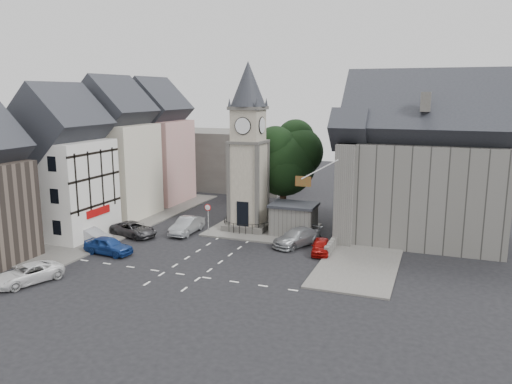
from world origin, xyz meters
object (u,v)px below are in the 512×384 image
at_px(clock_tower, 248,148).
at_px(pedestrian, 351,229).
at_px(car_east_red, 321,246).
at_px(stone_shelter, 294,219).
at_px(car_west_blue, 108,246).

height_order(clock_tower, pedestrian, clock_tower).
bearing_deg(car_east_red, pedestrian, 63.66).
relative_size(clock_tower, car_east_red, 4.50).
distance_m(car_east_red, pedestrian, 5.75).
xyz_separation_m(stone_shelter, pedestrian, (5.31, 1.01, -0.68)).
relative_size(car_east_red, pedestrian, 2.07).
bearing_deg(car_east_red, car_west_blue, -169.02).
bearing_deg(stone_shelter, pedestrian, 10.80).
bearing_deg(pedestrian, car_east_red, 73.51).
distance_m(clock_tower, stone_shelter, 8.15).
distance_m(clock_tower, pedestrian, 12.45).
relative_size(car_west_blue, pedestrian, 2.49).
bearing_deg(stone_shelter, car_west_blue, -139.90).
bearing_deg(clock_tower, car_west_blue, -125.59).
xyz_separation_m(car_west_blue, pedestrian, (18.27, 11.93, 0.13)).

